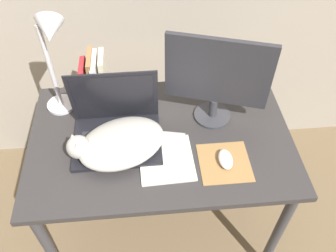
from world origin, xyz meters
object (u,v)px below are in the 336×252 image
Objects in this scene: external_monitor at (217,78)px; book_row at (95,79)px; laptop at (116,128)px; computer_mouse at (226,159)px; desk_lamp at (52,49)px; notepad at (166,159)px; cat at (119,143)px.

external_monitor reaches higher than book_row.
computer_mouse is at bearing -22.25° from laptop.
book_row is at bearing 28.00° from desk_lamp.
laptop is 0.74× the size of desk_lamp.
notepad is (0.29, -0.40, -0.11)m from book_row.
cat is at bearing -73.10° from book_row.
cat is 0.35m from book_row.
laptop is 0.46m from computer_mouse.
external_monitor is at bearing 91.60° from computer_mouse.
desk_lamp is at bearing 151.12° from computer_mouse.
desk_lamp reaches higher than cat.
laptop is at bearing -169.09° from external_monitor.
computer_mouse is at bearing -39.36° from book_row.
desk_lamp is (-0.22, 0.18, 0.28)m from laptop.
external_monitor is at bearing -18.36° from book_row.
book_row is (-0.10, 0.33, 0.06)m from cat.
notepad is at bearing -18.60° from cat.
laptop is at bearing 96.36° from cat.
desk_lamp is (-0.65, 0.36, 0.31)m from computer_mouse.
computer_mouse is at bearing -28.88° from desk_lamp.
external_monitor is at bearing 10.91° from laptop.
cat is 4.84× the size of computer_mouse.
computer_mouse is 0.24m from notepad.
notepad is at bearing -135.16° from external_monitor.
external_monitor is 0.33m from computer_mouse.
notepad is at bearing -38.11° from desk_lamp.
computer_mouse is 0.81m from desk_lamp.
laptop is at bearing -69.92° from book_row.
desk_lamp is at bearing -152.00° from book_row.
computer_mouse is 0.20× the size of desk_lamp.
desk_lamp is at bearing 140.37° from laptop.
book_row is at bearing 106.90° from cat.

